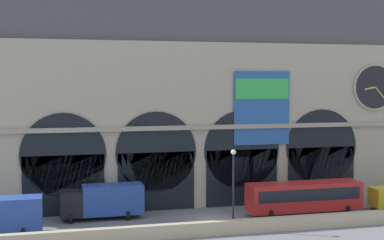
{
  "coord_description": "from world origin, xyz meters",
  "views": [
    {
      "loc": [
        -14.52,
        -48.26,
        12.49
      ],
      "look_at": [
        -0.81,
        5.0,
        8.79
      ],
      "focal_mm": 52.52,
      "sensor_mm": 36.0,
      "label": 1
    }
  ],
  "objects": [
    {
      "name": "quay_parapet_wall",
      "position": [
        0.0,
        -4.98,
        0.58
      ],
      "size": [
        90.0,
        0.7,
        1.15
      ],
      "primitive_type": "cube",
      "color": "#BCAD8C",
      "rests_on": "ground"
    },
    {
      "name": "street_lamp_quayside",
      "position": [
        0.39,
        -4.18,
        4.41
      ],
      "size": [
        0.44,
        0.44,
        6.9
      ],
      "color": "black",
      "rests_on": "ground"
    },
    {
      "name": "box_truck_midwest",
      "position": [
        -9.78,
        2.86,
        1.7
      ],
      "size": [
        7.5,
        2.91,
        3.12
      ],
      "color": "black",
      "rests_on": "ground"
    },
    {
      "name": "ground_plane",
      "position": [
        0.0,
        0.0,
        0.0
      ],
      "size": [
        200.0,
        200.0,
        0.0
      ],
      "primitive_type": "plane",
      "color": "slate"
    },
    {
      "name": "station_building",
      "position": [
        0.03,
        7.83,
        10.38
      ],
      "size": [
        45.76,
        6.04,
        21.36
      ],
      "color": "#B2A891",
      "rests_on": "ground"
    },
    {
      "name": "bus_mideast",
      "position": [
        8.69,
        -0.43,
        1.78
      ],
      "size": [
        11.0,
        3.25,
        3.1
      ],
      "color": "red",
      "rests_on": "ground"
    }
  ]
}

